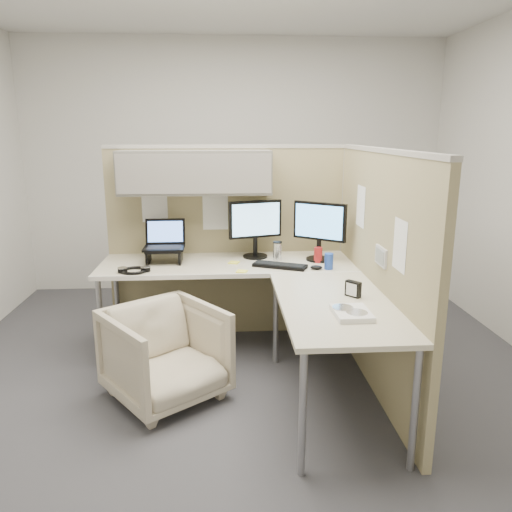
{
  "coord_description": "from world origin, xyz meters",
  "views": [
    {
      "loc": [
        -0.13,
        -3.27,
        1.73
      ],
      "look_at": [
        0.1,
        0.25,
        0.85
      ],
      "focal_mm": 35.0,
      "sensor_mm": 36.0,
      "label": 1
    }
  ],
  "objects": [
    {
      "name": "laptop_station",
      "position": [
        -0.6,
        0.59,
        0.86
      ],
      "size": [
        0.31,
        0.27,
        0.33
      ],
      "color": "black",
      "rests_on": "desk"
    },
    {
      "name": "desk",
      "position": [
        0.12,
        0.13,
        0.69
      ],
      "size": [
        2.0,
        1.98,
        0.73
      ],
      "color": "beige",
      "rests_on": "ground"
    },
    {
      "name": "monitor_right",
      "position": [
        0.62,
        0.56,
        1.0
      ],
      "size": [
        0.38,
        0.28,
        0.47
      ],
      "rotation": [
        0.0,
        0.0,
        -0.62
      ],
      "color": "black",
      "rests_on": "desk"
    },
    {
      "name": "mouse",
      "position": [
        0.55,
        0.28,
        0.75
      ],
      "size": [
        0.1,
        0.08,
        0.03
      ],
      "primitive_type": "ellipsoid",
      "rotation": [
        0.0,
        0.0,
        -0.26
      ],
      "color": "black",
      "rests_on": "desk"
    },
    {
      "name": "sticky_note_b",
      "position": [
        -0.0,
        0.25,
        0.73
      ],
      "size": [
        0.09,
        0.09,
        0.01
      ],
      "primitive_type": "cube",
      "rotation": [
        0.0,
        0.0,
        -0.29
      ],
      "color": "#FAF341",
      "rests_on": "desk"
    },
    {
      "name": "partition_back",
      "position": [
        -0.22,
        0.83,
        1.1
      ],
      "size": [
        2.0,
        0.36,
        1.63
      ],
      "color": "tan",
      "rests_on": "ground"
    },
    {
      "name": "office_chair",
      "position": [
        -0.53,
        -0.22,
        0.34
      ],
      "size": [
        0.91,
        0.9,
        0.69
      ],
      "primitive_type": "imported",
      "rotation": [
        0.0,
        0.0,
        0.64
      ],
      "color": "beige",
      "rests_on": "ground"
    },
    {
      "name": "sticky_note_d",
      "position": [
        -0.06,
        0.51,
        0.73
      ],
      "size": [
        0.1,
        0.1,
        0.01
      ],
      "primitive_type": "cube",
      "rotation": [
        0.0,
        0.0,
        -0.35
      ],
      "color": "#FAF341",
      "rests_on": "desk"
    },
    {
      "name": "soda_can_green",
      "position": [
        0.65,
        0.29,
        0.79
      ],
      "size": [
        0.07,
        0.07,
        0.12
      ],
      "primitive_type": "cylinder",
      "color": "#1E3FA5",
      "rests_on": "desk"
    },
    {
      "name": "ground",
      "position": [
        0.0,
        0.0,
        0.0
      ],
      "size": [
        4.5,
        4.5,
        0.0
      ],
      "primitive_type": "plane",
      "color": "#3B3A40",
      "rests_on": "ground"
    },
    {
      "name": "keyboard",
      "position": [
        0.29,
        0.37,
        0.74
      ],
      "size": [
        0.43,
        0.29,
        0.02
      ],
      "primitive_type": "cube",
      "rotation": [
        0.0,
        0.0,
        -0.42
      ],
      "color": "black",
      "rests_on": "desk"
    },
    {
      "name": "headphones",
      "position": [
        -0.79,
        0.3,
        0.74
      ],
      "size": [
        0.23,
        0.2,
        0.03
      ],
      "rotation": [
        0.0,
        0.0,
        0.11
      ],
      "color": "black",
      "rests_on": "desk"
    },
    {
      "name": "soda_can_silver",
      "position": [
        0.61,
        0.49,
        0.79
      ],
      "size": [
        0.07,
        0.07,
        0.12
      ],
      "primitive_type": "cylinder",
      "color": "#B21E1E",
      "rests_on": "desk"
    },
    {
      "name": "travel_mug",
      "position": [
        0.29,
        0.58,
        0.81
      ],
      "size": [
        0.07,
        0.07,
        0.15
      ],
      "color": "silver",
      "rests_on": "desk"
    },
    {
      "name": "partition_right",
      "position": [
        0.9,
        -0.07,
        0.82
      ],
      "size": [
        0.07,
        2.03,
        1.63
      ],
      "color": "tan",
      "rests_on": "ground"
    },
    {
      "name": "paper_stack",
      "position": [
        0.58,
        -0.68,
        0.75
      ],
      "size": [
        0.2,
        0.26,
        0.03
      ],
      "rotation": [
        0.0,
        0.0,
        0.02
      ],
      "color": "white",
      "rests_on": "desk"
    },
    {
      "name": "monitor_left",
      "position": [
        0.12,
        0.69,
        1.0
      ],
      "size": [
        0.43,
        0.2,
        0.47
      ],
      "rotation": [
        0.0,
        0.0,
        0.28
      ],
      "color": "black",
      "rests_on": "desk"
    },
    {
      "name": "desk_clock",
      "position": [
        0.67,
        -0.36,
        0.78
      ],
      "size": [
        0.09,
        0.1,
        0.1
      ],
      "rotation": [
        0.0,
        0.0,
        -0.87
      ],
      "color": "black",
      "rests_on": "desk"
    }
  ]
}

